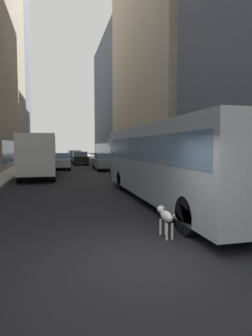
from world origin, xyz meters
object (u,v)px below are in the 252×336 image
object	(u,v)px
car_grey_wagon	(104,162)
dalmatian_dog	(165,216)
car_silver_sedan	(61,161)
car_white_van	(74,155)
car_black_suv	(80,158)
pedestrian_with_handbag	(224,176)
car_yellow_taxi	(46,158)
box_truck	(39,155)
traffic_light_near	(237,141)
car_blue_hatchback	(75,156)
transit_bus	(168,158)

from	to	relation	value
car_grey_wagon	dalmatian_dog	xyz separation A→B (m)	(-1.73, -20.05, -0.31)
car_silver_sedan	car_white_van	bearing A→B (deg)	83.01
car_black_suv	pedestrian_with_handbag	xyz separation A→B (m)	(3.97, -24.67, 0.19)
car_black_suv	car_white_van	world-z (taller)	same
car_yellow_taxi	car_white_van	xyz separation A→B (m)	(4.00, 12.78, -0.00)
car_black_suv	box_truck	size ratio (longest dim) A/B	0.53
dalmatian_dog	car_black_suv	bearing A→B (deg)	89.75
traffic_light_near	car_black_suv	bearing A→B (deg)	98.14
box_truck	dalmatian_dog	world-z (taller)	box_truck
car_blue_hatchback	traffic_light_near	distance (m)	34.93
car_grey_wagon	car_white_van	bearing A→B (deg)	94.21
box_truck	car_white_van	bearing A→B (deg)	81.66
box_truck	pedestrian_with_handbag	xyz separation A→B (m)	(7.97, -10.68, -0.65)
transit_bus	box_truck	distance (m)	11.82
box_truck	car_blue_hatchback	bearing A→B (deg)	80.06
car_grey_wagon	box_truck	size ratio (longest dim) A/B	0.59
car_white_van	car_blue_hatchback	bearing A→B (deg)	-90.00
car_blue_hatchback	car_silver_sedan	size ratio (longest dim) A/B	0.87
car_silver_sedan	pedestrian_with_handbag	size ratio (longest dim) A/B	2.80
car_yellow_taxi	car_blue_hatchback	bearing A→B (deg)	64.34
car_white_van	pedestrian_with_handbag	xyz separation A→B (m)	(3.97, -37.95, 0.19)
car_grey_wagon	pedestrian_with_handbag	world-z (taller)	pedestrian_with_handbag
box_truck	pedestrian_with_handbag	bearing A→B (deg)	-53.26
box_truck	car_silver_sedan	bearing A→B (deg)	78.28
car_white_van	box_truck	distance (m)	27.58
car_black_suv	car_white_van	bearing A→B (deg)	90.00
transit_bus	car_grey_wagon	size ratio (longest dim) A/B	2.62
car_yellow_taxi	car_grey_wagon	world-z (taller)	same
transit_bus	box_truck	bearing A→B (deg)	118.29
pedestrian_with_handbag	car_yellow_taxi	bearing A→B (deg)	107.57
car_black_suv	traffic_light_near	bearing A→B (deg)	-81.86
car_grey_wagon	dalmatian_dog	bearing A→B (deg)	-94.92
transit_bus	car_white_van	world-z (taller)	transit_bus
car_white_van	dalmatian_dog	size ratio (longest dim) A/B	4.11
transit_bus	car_yellow_taxi	xyz separation A→B (m)	(-5.60, 24.90, -0.95)
car_grey_wagon	dalmatian_dog	world-z (taller)	car_grey_wagon
car_black_suv	dalmatian_dog	size ratio (longest dim) A/B	4.11
car_blue_hatchback	box_truck	distance (m)	23.18
car_black_suv	car_silver_sedan	size ratio (longest dim) A/B	0.83
car_white_van	traffic_light_near	world-z (taller)	traffic_light_near
transit_bus	car_grey_wagon	world-z (taller)	transit_bus
car_black_suv	box_truck	xyz separation A→B (m)	(-4.00, -13.99, 0.85)
transit_bus	car_silver_sedan	world-z (taller)	transit_bus
box_truck	transit_bus	bearing A→B (deg)	-61.71
transit_bus	car_white_van	size ratio (longest dim) A/B	2.92
dalmatian_dog	pedestrian_with_handbag	size ratio (longest dim) A/B	0.57
car_blue_hatchback	car_white_van	size ratio (longest dim) A/B	1.04
car_grey_wagon	traffic_light_near	xyz separation A→B (m)	(2.10, -17.40, 1.61)
car_grey_wagon	box_truck	xyz separation A→B (m)	(-5.60, -5.53, 0.85)
traffic_light_near	dalmatian_dog	bearing A→B (deg)	-145.32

